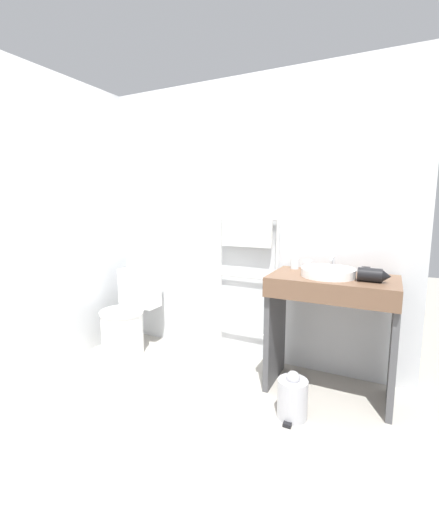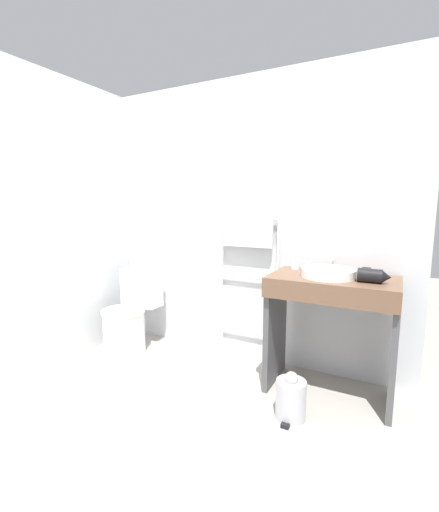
# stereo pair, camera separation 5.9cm
# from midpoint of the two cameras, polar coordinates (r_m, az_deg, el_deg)

# --- Properties ---
(ground_plane) EXTENTS (12.00, 12.00, 0.00)m
(ground_plane) POSITION_cam_midpoint_polar(r_m,az_deg,el_deg) (2.23, -12.50, -28.89)
(ground_plane) COLOR #A8A399
(wall_back) EXTENTS (2.82, 0.12, 2.39)m
(wall_back) POSITION_cam_midpoint_polar(r_m,az_deg,el_deg) (3.01, 4.74, 5.59)
(wall_back) COLOR silver
(wall_back) RESTS_ON ground_plane
(wall_side) EXTENTS (0.12, 2.05, 2.39)m
(wall_side) POSITION_cam_midpoint_polar(r_m,az_deg,el_deg) (3.24, -23.71, 5.11)
(wall_side) COLOR silver
(wall_side) RESTS_ON ground_plane
(toilet) EXTENTS (0.39, 0.54, 0.75)m
(toilet) POSITION_cam_midpoint_polar(r_m,az_deg,el_deg) (3.33, -14.25, -9.87)
(toilet) COLOR white
(toilet) RESTS_ON ground_plane
(towel_radiator) EXTENTS (0.54, 0.06, 1.28)m
(towel_radiator) POSITION_cam_midpoint_polar(r_m,az_deg,el_deg) (2.90, 5.32, 0.82)
(towel_radiator) COLOR silver
(towel_radiator) RESTS_ON ground_plane
(vanity_counter) EXTENTS (0.85, 0.51, 0.86)m
(vanity_counter) POSITION_cam_midpoint_polar(r_m,az_deg,el_deg) (2.55, 18.70, -9.72)
(vanity_counter) COLOR brown
(vanity_counter) RESTS_ON ground_plane
(sink_basin) EXTENTS (0.36, 0.36, 0.06)m
(sink_basin) POSITION_cam_midpoint_polar(r_m,az_deg,el_deg) (2.47, 18.29, -2.63)
(sink_basin) COLOR white
(sink_basin) RESTS_ON vanity_counter
(faucet) EXTENTS (0.02, 0.10, 0.12)m
(faucet) POSITION_cam_midpoint_polar(r_m,az_deg,el_deg) (2.65, 19.05, -0.90)
(faucet) COLOR silver
(faucet) RESTS_ON vanity_counter
(cup_near_wall) EXTENTS (0.06, 0.06, 0.08)m
(cup_near_wall) POSITION_cam_midpoint_polar(r_m,az_deg,el_deg) (2.70, 13.11, -1.25)
(cup_near_wall) COLOR white
(cup_near_wall) RESTS_ON vanity_counter
(cup_near_edge) EXTENTS (0.07, 0.07, 0.08)m
(cup_near_edge) POSITION_cam_midpoint_polar(r_m,az_deg,el_deg) (2.64, 15.05, -1.58)
(cup_near_edge) COLOR white
(cup_near_edge) RESTS_ON vanity_counter
(hair_dryer) EXTENTS (0.20, 0.18, 0.09)m
(hair_dryer) POSITION_cam_midpoint_polar(r_m,az_deg,el_deg) (2.40, 24.71, -2.96)
(hair_dryer) COLOR black
(hair_dryer) RESTS_ON vanity_counter
(trash_bin) EXTENTS (0.19, 0.22, 0.31)m
(trash_bin) POSITION_cam_midpoint_polar(r_m,az_deg,el_deg) (2.40, 12.55, -22.15)
(trash_bin) COLOR #B7B7BC
(trash_bin) RESTS_ON ground_plane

